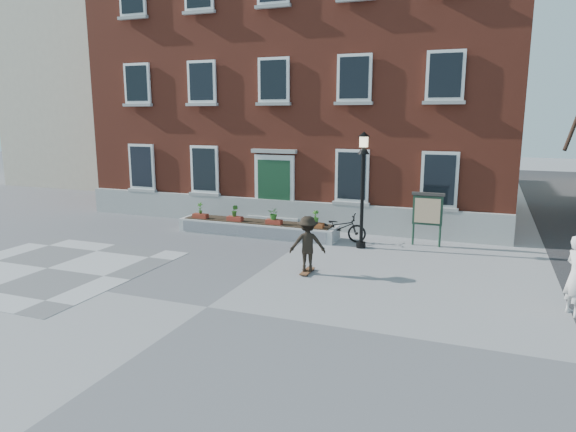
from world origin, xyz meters
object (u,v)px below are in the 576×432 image
at_px(skateboarder, 308,244).
at_px(lamp_post, 363,174).
at_px(bicycle, 339,228).
at_px(notice_board, 428,210).

bearing_deg(skateboarder, lamp_post, 77.18).
height_order(bicycle, notice_board, notice_board).
distance_m(notice_board, skateboarder, 5.27).
distance_m(lamp_post, skateboarder, 3.85).
bearing_deg(lamp_post, notice_board, 27.12).
height_order(lamp_post, notice_board, lamp_post).
height_order(bicycle, skateboarder, skateboarder).
distance_m(bicycle, skateboarder, 4.01).
height_order(lamp_post, skateboarder, lamp_post).
relative_size(bicycle, lamp_post, 0.49).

